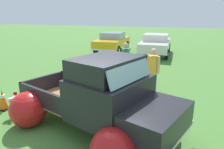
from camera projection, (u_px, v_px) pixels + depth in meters
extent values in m
plane|color=#477A33|center=(91.00, 126.00, 5.55)|extent=(80.00, 80.00, 0.00)
cylinder|color=black|center=(157.00, 117.00, 5.25)|extent=(0.79, 0.46, 0.76)
cylinder|color=silver|center=(157.00, 117.00, 5.25)|extent=(0.40, 0.33, 0.34)
cylinder|color=black|center=(78.00, 92.00, 6.90)|extent=(0.79, 0.46, 0.76)
cylinder|color=silver|center=(78.00, 92.00, 6.90)|extent=(0.40, 0.33, 0.34)
cylinder|color=black|center=(30.00, 111.00, 5.58)|extent=(0.79, 0.46, 0.76)
cylinder|color=silver|center=(30.00, 111.00, 5.58)|extent=(0.40, 0.33, 0.34)
sphere|color=red|center=(80.00, 90.00, 6.92)|extent=(1.22, 1.22, 0.96)
sphere|color=red|center=(28.00, 109.00, 5.53)|extent=(1.22, 1.22, 0.96)
cube|color=olive|center=(66.00, 99.00, 5.96)|extent=(2.44, 2.13, 0.04)
cube|color=black|center=(84.00, 84.00, 6.45)|extent=(1.96, 0.75, 0.50)
cube|color=black|center=(42.00, 99.00, 5.34)|extent=(1.96, 0.75, 0.50)
cube|color=black|center=(91.00, 100.00, 5.32)|extent=(0.58, 1.48, 0.50)
cube|color=black|center=(44.00, 84.00, 6.47)|extent=(0.58, 1.48, 0.50)
cube|color=black|center=(110.00, 97.00, 4.89)|extent=(1.93, 2.08, 0.95)
cube|color=black|center=(106.00, 67.00, 4.75)|extent=(1.59, 1.83, 0.45)
cube|color=#8CADB7|center=(130.00, 73.00, 4.38)|extent=(0.62, 1.43, 0.38)
cube|color=black|center=(150.00, 118.00, 4.33)|extent=(1.71, 1.94, 0.55)
sphere|color=red|center=(157.00, 115.00, 5.26)|extent=(1.17, 1.17, 0.92)
cube|color=silver|center=(39.00, 91.00, 6.74)|extent=(0.77, 1.91, 0.14)
cube|color=silver|center=(174.00, 142.00, 4.11)|extent=(0.77, 1.91, 0.14)
sphere|color=red|center=(59.00, 80.00, 7.27)|extent=(0.14, 0.14, 0.11)
sphere|color=red|center=(15.00, 94.00, 6.07)|extent=(0.14, 0.14, 0.11)
cylinder|color=black|center=(118.00, 51.00, 14.72)|extent=(0.22, 0.66, 0.66)
cylinder|color=silver|center=(118.00, 51.00, 14.72)|extent=(0.22, 0.30, 0.30)
cylinder|color=black|center=(96.00, 49.00, 15.19)|extent=(0.22, 0.66, 0.66)
cylinder|color=silver|center=(96.00, 49.00, 15.19)|extent=(0.22, 0.30, 0.30)
cylinder|color=black|center=(127.00, 45.00, 17.19)|extent=(0.22, 0.66, 0.66)
cylinder|color=silver|center=(127.00, 45.00, 17.19)|extent=(0.22, 0.30, 0.30)
cylinder|color=black|center=(108.00, 44.00, 17.66)|extent=(0.22, 0.66, 0.66)
cylinder|color=silver|center=(108.00, 44.00, 17.66)|extent=(0.22, 0.30, 0.30)
cube|color=#F2A819|center=(112.00, 42.00, 16.08)|extent=(1.87, 4.25, 0.55)
cube|color=#8CADB7|center=(113.00, 35.00, 16.09)|extent=(1.57, 1.81, 0.45)
cube|color=silver|center=(119.00, 42.00, 18.05)|extent=(1.83, 0.14, 0.12)
cube|color=silver|center=(103.00, 50.00, 14.26)|extent=(1.83, 0.14, 0.12)
cylinder|color=black|center=(167.00, 54.00, 13.41)|extent=(0.22, 0.66, 0.66)
cylinder|color=silver|center=(167.00, 54.00, 13.41)|extent=(0.22, 0.30, 0.30)
cylinder|color=black|center=(139.00, 53.00, 13.90)|extent=(0.22, 0.66, 0.66)
cylinder|color=silver|center=(139.00, 53.00, 13.90)|extent=(0.22, 0.30, 0.30)
cylinder|color=black|center=(169.00, 48.00, 15.90)|extent=(0.22, 0.66, 0.66)
cylinder|color=silver|center=(169.00, 48.00, 15.90)|extent=(0.22, 0.30, 0.30)
cylinder|color=black|center=(146.00, 47.00, 16.39)|extent=(0.22, 0.66, 0.66)
cylinder|color=silver|center=(146.00, 47.00, 16.39)|extent=(0.22, 0.30, 0.30)
cube|color=silver|center=(155.00, 45.00, 14.79)|extent=(1.96, 4.29, 0.55)
cube|color=silver|center=(156.00, 37.00, 14.81)|extent=(1.66, 1.82, 0.45)
cube|color=silver|center=(158.00, 44.00, 16.77)|extent=(1.92, 0.15, 0.12)
cube|color=silver|center=(151.00, 54.00, 12.96)|extent=(1.92, 0.15, 0.12)
cylinder|color=navy|center=(150.00, 84.00, 7.57)|extent=(0.20, 0.20, 0.83)
cylinder|color=navy|center=(154.00, 85.00, 7.45)|extent=(0.20, 0.20, 0.83)
cylinder|color=gold|center=(153.00, 65.00, 7.31)|extent=(0.46, 0.46, 0.62)
cylinder|color=#DBAD84|center=(148.00, 63.00, 7.46)|extent=(0.12, 0.12, 0.59)
cylinder|color=#DBAD84|center=(159.00, 65.00, 7.14)|extent=(0.12, 0.12, 0.59)
sphere|color=#DBAD84|center=(154.00, 52.00, 7.18)|extent=(0.31, 0.31, 0.23)
cylinder|color=#4C4742|center=(124.00, 73.00, 9.01)|extent=(0.16, 0.16, 0.81)
cylinder|color=#4C4742|center=(126.00, 72.00, 9.16)|extent=(0.16, 0.16, 0.81)
cylinder|color=#2D724C|center=(125.00, 56.00, 8.89)|extent=(0.37, 0.37, 0.61)
cylinder|color=#2D724C|center=(124.00, 56.00, 8.68)|extent=(0.10, 0.10, 0.58)
cylinder|color=#2D724C|center=(127.00, 54.00, 9.07)|extent=(0.10, 0.10, 0.58)
sphere|color=#DBAD84|center=(126.00, 45.00, 8.76)|extent=(0.24, 0.24, 0.22)
cube|color=black|center=(127.00, 89.00, 8.21)|extent=(0.36, 0.36, 0.03)
cone|color=orange|center=(127.00, 81.00, 8.12)|extent=(0.28, 0.28, 0.60)
cylinder|color=white|center=(127.00, 79.00, 8.10)|extent=(0.17, 0.17, 0.08)
cube|color=black|center=(4.00, 108.00, 6.57)|extent=(0.36, 0.36, 0.03)
cone|color=orange|center=(3.00, 99.00, 6.48)|extent=(0.28, 0.28, 0.60)
cylinder|color=white|center=(2.00, 96.00, 6.45)|extent=(0.17, 0.17, 0.08)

